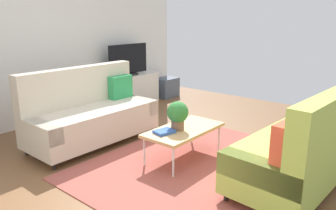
# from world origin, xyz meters

# --- Properties ---
(ground_plane) EXTENTS (7.68, 7.68, 0.00)m
(ground_plane) POSITION_xyz_m (0.00, 0.00, 0.00)
(ground_plane) COLOR brown
(wall_far) EXTENTS (6.40, 0.12, 2.90)m
(wall_far) POSITION_xyz_m (0.00, 2.80, 1.45)
(wall_far) COLOR white
(wall_far) RESTS_ON ground_plane
(area_rug) EXTENTS (2.90, 2.20, 0.01)m
(area_rug) POSITION_xyz_m (0.14, -0.28, 0.01)
(area_rug) COLOR #9E4C42
(area_rug) RESTS_ON ground_plane
(couch_beige) EXTENTS (1.90, 0.85, 1.10)m
(couch_beige) POSITION_xyz_m (-0.19, 1.34, 0.44)
(couch_beige) COLOR beige
(couch_beige) RESTS_ON ground_plane
(couch_green) EXTENTS (1.95, 0.95, 1.10)m
(couch_green) POSITION_xyz_m (0.47, -1.50, 0.44)
(couch_green) COLOR #A3BC4C
(couch_green) RESTS_ON ground_plane
(coffee_table) EXTENTS (1.10, 0.56, 0.42)m
(coffee_table) POSITION_xyz_m (0.19, -0.08, 0.39)
(coffee_table) COLOR tan
(coffee_table) RESTS_ON ground_plane
(tv_console) EXTENTS (1.40, 0.44, 0.64)m
(tv_console) POSITION_xyz_m (1.62, 2.46, 0.32)
(tv_console) COLOR silver
(tv_console) RESTS_ON ground_plane
(tv) EXTENTS (1.00, 0.20, 0.64)m
(tv) POSITION_xyz_m (1.62, 2.44, 0.95)
(tv) COLOR black
(tv) RESTS_ON tv_console
(storage_trunk) EXTENTS (0.52, 0.40, 0.44)m
(storage_trunk) POSITION_xyz_m (2.72, 2.36, 0.22)
(storage_trunk) COLOR #4C5666
(storage_trunk) RESTS_ON ground_plane
(potted_plant) EXTENTS (0.27, 0.27, 0.37)m
(potted_plant) POSITION_xyz_m (0.10, -0.04, 0.63)
(potted_plant) COLOR brown
(potted_plant) RESTS_ON coffee_table
(table_book_0) EXTENTS (0.28, 0.23, 0.04)m
(table_book_0) POSITION_xyz_m (-0.11, -0.00, 0.44)
(table_book_0) COLOR #3359B2
(table_book_0) RESTS_ON coffee_table
(vase_0) EXTENTS (0.12, 0.12, 0.13)m
(vase_0) POSITION_xyz_m (1.04, 2.51, 0.71)
(vase_0) COLOR #33B29E
(vase_0) RESTS_ON tv_console
(vase_1) EXTENTS (0.09, 0.09, 0.16)m
(vase_1) POSITION_xyz_m (1.22, 2.51, 0.72)
(vase_1) COLOR #33B29E
(vase_1) RESTS_ON tv_console
(bottle_0) EXTENTS (0.04, 0.04, 0.23)m
(bottle_0) POSITION_xyz_m (1.36, 2.42, 0.75)
(bottle_0) COLOR gold
(bottle_0) RESTS_ON tv_console
(bottle_1) EXTENTS (0.06, 0.06, 0.21)m
(bottle_1) POSITION_xyz_m (1.46, 2.42, 0.75)
(bottle_1) COLOR red
(bottle_1) RESTS_ON tv_console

